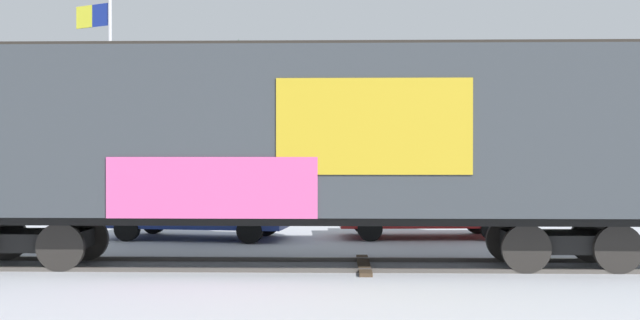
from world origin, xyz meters
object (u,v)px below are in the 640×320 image
Objects in this scene: freight_car at (294,137)px; parked_car_blue at (197,208)px; parked_car_red at (425,206)px; flagpole at (103,74)px.

parked_car_blue is (-2.57, 4.99, -1.76)m from freight_car.
parked_car_red is (6.07, 0.05, 0.02)m from parked_car_blue.
freight_car is 6.37m from parked_car_red.
parked_car_blue is (3.92, -5.66, -4.13)m from flagpole.
parked_car_red reaches higher than parked_car_blue.
flagpole reaches higher than parked_car_blue.
parked_car_red is (3.49, 5.04, -1.74)m from freight_car.
parked_car_red is (9.98, -5.61, -4.11)m from flagpole.
freight_car is 3.18× the size of parked_car_blue.
flagpole is at bearing 124.68° from parked_car_blue.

